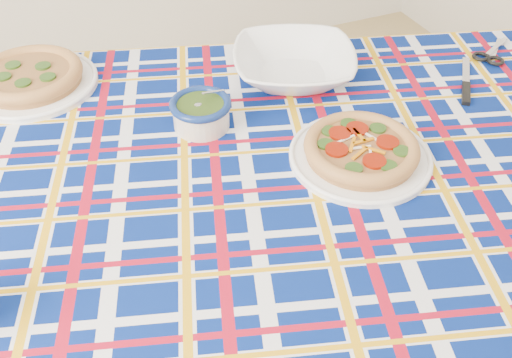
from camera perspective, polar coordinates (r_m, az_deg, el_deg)
name	(u,v)px	position (r m, az deg, el deg)	size (l,w,h in m)	color
dining_table	(276,191)	(1.33, 1.99, -1.16)	(2.00, 1.56, 0.82)	brown
tablecloth	(276,182)	(1.31, 2.02, -0.29)	(1.79, 1.13, 0.12)	navy
main_focaccia_plate	(361,149)	(1.28, 10.49, 3.01)	(0.33, 0.33, 0.06)	#956234
pesto_bowl	(201,111)	(1.36, -5.54, 6.79)	(0.15, 0.15, 0.09)	#20350E
serving_bowl	(294,65)	(1.55, 3.80, 11.34)	(0.32, 0.32, 0.08)	white
second_focaccia_plate	(29,76)	(1.62, -21.73, 9.56)	(0.35, 0.35, 0.06)	#956234
table_knife	(466,71)	(1.68, 20.27, 10.06)	(0.26, 0.02, 0.01)	silver
kitchen_scissors	(496,47)	(1.83, 22.90, 12.04)	(0.20, 0.09, 0.02)	silver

